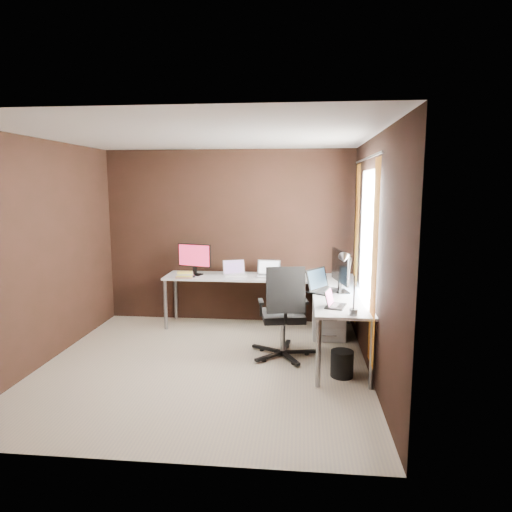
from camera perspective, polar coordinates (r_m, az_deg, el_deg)
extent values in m
cube|color=gray|center=(5.26, -6.47, -13.47)|extent=(3.60, 3.60, 0.00)
cube|color=white|center=(4.89, -6.99, 14.74)|extent=(3.60, 3.60, 0.00)
cube|color=black|center=(6.68, -3.41, 2.44)|extent=(3.60, 0.00, 2.50)
cube|color=black|center=(3.22, -13.60, -4.71)|extent=(3.60, 0.00, 2.50)
cube|color=black|center=(5.59, -25.05, 0.39)|extent=(0.00, 3.60, 2.50)
cube|color=black|center=(4.87, 14.46, -0.20)|extent=(0.00, 3.60, 2.50)
cube|color=white|center=(5.18, 13.83, 2.59)|extent=(0.00, 1.00, 1.30)
cube|color=orange|center=(4.49, 14.54, -0.94)|extent=(0.01, 0.35, 2.00)
cube|color=orange|center=(5.91, 12.42, 1.43)|extent=(0.01, 0.35, 2.00)
cylinder|color=slate|center=(5.16, 13.75, 11.80)|extent=(0.02, 1.90, 0.02)
cube|color=silver|center=(6.41, 0.41, -2.66)|extent=(2.65, 0.60, 0.03)
cube|color=silver|center=(5.30, 10.41, -5.24)|extent=(0.60, 1.65, 0.03)
cylinder|color=slate|center=(6.49, -11.26, -6.00)|extent=(0.05, 0.05, 0.70)
cylinder|color=slate|center=(6.97, -10.01, -4.93)|extent=(0.05, 0.05, 0.70)
cylinder|color=slate|center=(4.64, 7.81, -11.94)|extent=(0.05, 0.05, 0.70)
cylinder|color=slate|center=(4.69, 14.30, -11.91)|extent=(0.05, 0.05, 0.70)
cylinder|color=slate|center=(6.75, 11.59, -5.42)|extent=(0.05, 0.05, 0.70)
cube|color=silver|center=(6.15, 9.06, -7.24)|extent=(0.42, 0.50, 0.60)
cube|color=black|center=(6.54, -7.73, -2.29)|extent=(0.25, 0.20, 0.01)
cube|color=black|center=(6.55, -7.66, -1.76)|extent=(0.06, 0.04, 0.10)
cube|color=black|center=(6.51, -7.70, 0.09)|extent=(0.50, 0.16, 0.33)
cube|color=#CC2046|center=(6.50, -7.76, 0.07)|extent=(0.46, 0.14, 0.30)
cube|color=black|center=(5.55, 10.60, -4.36)|extent=(0.20, 0.26, 0.01)
cube|color=black|center=(5.53, 10.42, -3.76)|extent=(0.04, 0.06, 0.11)
cube|color=black|center=(5.49, 10.49, -1.28)|extent=(0.16, 0.61, 0.38)
cube|color=#0F50A3|center=(5.49, 10.64, -1.27)|extent=(0.13, 0.57, 0.35)
cube|color=silver|center=(6.45, -2.66, -2.38)|extent=(0.36, 0.30, 0.02)
cube|color=silver|center=(6.51, -2.80, -1.36)|extent=(0.31, 0.15, 0.19)
cube|color=#6F4F87|center=(6.51, -2.79, -1.37)|extent=(0.27, 0.13, 0.16)
cube|color=silver|center=(6.38, 1.49, -2.50)|extent=(0.35, 0.26, 0.02)
cube|color=silver|center=(6.44, 1.62, -1.40)|extent=(0.33, 0.09, 0.20)
cube|color=white|center=(6.43, 1.61, -1.41)|extent=(0.29, 0.08, 0.17)
cube|color=black|center=(5.55, 8.58, -4.32)|extent=(0.47, 0.50, 0.02)
cube|color=black|center=(5.58, 7.66, -2.82)|extent=(0.30, 0.38, 0.26)
cube|color=#162431|center=(5.57, 7.71, -2.83)|extent=(0.26, 0.33, 0.22)
cube|color=black|center=(4.87, 9.93, -6.20)|extent=(0.25, 0.31, 0.02)
cube|color=black|center=(4.86, 9.13, -5.10)|extent=(0.12, 0.27, 0.17)
cube|color=#C24C8B|center=(4.86, 9.20, -5.10)|extent=(0.10, 0.24, 0.14)
cube|color=tan|center=(6.38, -8.89, -2.57)|extent=(0.25, 0.20, 0.02)
cube|color=#DAD942|center=(6.38, -8.90, -2.38)|extent=(0.24, 0.20, 0.02)
cube|color=beige|center=(6.37, -8.90, -2.21)|extent=(0.26, 0.22, 0.02)
cube|color=#DAD942|center=(6.37, -8.90, -2.08)|extent=(0.24, 0.21, 0.01)
ellipsoid|color=black|center=(6.36, -8.01, -2.53)|extent=(0.10, 0.07, 0.04)
ellipsoid|color=black|center=(6.23, 5.49, -2.73)|extent=(0.09, 0.06, 0.03)
cylinder|color=slate|center=(4.60, 12.09, -6.87)|extent=(0.08, 0.08, 0.06)
cylinder|color=slate|center=(4.55, 12.17, -4.47)|extent=(0.02, 0.02, 0.33)
cylinder|color=slate|center=(4.53, 11.59, -1.56)|extent=(0.02, 0.18, 0.25)
cone|color=slate|center=(4.58, 10.91, -0.38)|extent=(0.10, 0.13, 0.14)
cylinder|color=slate|center=(5.44, 3.35, -9.77)|extent=(0.06, 0.06, 0.39)
cube|color=black|center=(5.37, 3.38, -7.47)|extent=(0.55, 0.55, 0.08)
cube|color=black|center=(5.06, 3.74, -4.26)|extent=(0.45, 0.19, 0.52)
cylinder|color=black|center=(4.99, 10.70, -13.09)|extent=(0.26, 0.26, 0.28)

